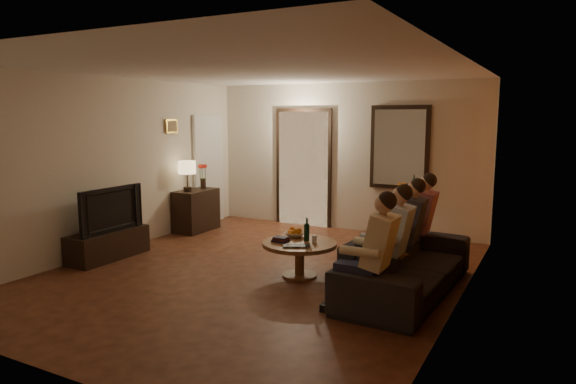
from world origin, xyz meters
The scene contains 33 objects.
floor centered at (0.00, 0.00, 0.00)m, with size 5.00×6.00×0.01m, color #3F1D11.
ceiling centered at (0.00, 0.00, 2.60)m, with size 5.00×6.00×0.01m, color white.
back_wall centered at (0.00, 3.00, 1.30)m, with size 5.00×0.02×2.60m, color beige.
front_wall centered at (0.00, -3.00, 1.30)m, with size 5.00×0.02×2.60m, color beige.
left_wall centered at (-2.50, 0.00, 1.30)m, with size 0.02×6.00×2.60m, color beige.
right_wall centered at (2.50, 0.00, 1.30)m, with size 0.02×6.00×2.60m, color beige.
orange_accent centered at (2.49, 0.00, 1.30)m, with size 0.01×6.00×2.60m, color orange.
kitchen_doorway centered at (-0.80, 2.98, 1.05)m, with size 1.00×0.06×2.10m, color #FFE0A5.
door_trim centered at (-0.80, 2.97, 1.05)m, with size 1.12×0.04×2.22m, color black.
fridge_glimpse centered at (-0.55, 2.98, 0.90)m, with size 0.45×0.03×1.70m, color silver.
mirror_frame centered at (1.00, 2.96, 1.50)m, with size 1.00×0.05×1.40m, color black.
mirror_glass centered at (1.00, 2.93, 1.50)m, with size 0.86×0.02×1.26m, color white.
white_door centered at (-2.46, 2.30, 1.02)m, with size 0.06×0.85×2.04m, color white.
framed_art centered at (-2.47, 1.30, 1.85)m, with size 0.03×0.28×0.24m, color #B28C33.
art_canvas centered at (-2.46, 1.30, 1.85)m, with size 0.01×0.22×0.18m, color brown.
dresser centered at (-2.25, 1.62, 0.37)m, with size 0.45×0.82×0.73m, color black.
table_lamp centered at (-2.25, 1.40, 1.00)m, with size 0.30×0.30×0.54m, color beige, non-canonical shape.
flower_vase centered at (-2.25, 1.84, 0.95)m, with size 0.14×0.14×0.44m, color red, non-canonical shape.
tv_stand centered at (-2.25, -0.40, 0.20)m, with size 0.45×1.20×0.40m, color black.
tv centered at (-2.25, -0.40, 0.72)m, with size 0.14×1.10×0.63m, color black.
sofa centered at (1.90, 0.20, 0.35)m, with size 0.93×2.37×0.69m, color black.
person_a centered at (1.80, -0.70, 0.60)m, with size 0.60×0.40×1.20m, color tan, non-canonical shape.
person_b centered at (1.80, -0.10, 0.60)m, with size 0.60×0.40×1.20m, color tan, non-canonical shape.
person_c centered at (1.80, 0.50, 0.60)m, with size 0.60×0.40×1.20m, color tan, non-canonical shape.
person_d centered at (1.80, 1.10, 0.60)m, with size 0.60×0.40×1.20m, color tan, non-canonical shape.
dog centered at (1.55, 0.22, 0.28)m, with size 0.56×0.24×0.56m, color #9B6B47, non-canonical shape.
coffee_table centered at (0.55, 0.14, 0.23)m, with size 0.94×0.94×0.45m, color brown.
bowl centered at (0.37, 0.36, 0.48)m, with size 0.26×0.26×0.06m, color white.
oranges centered at (0.37, 0.36, 0.55)m, with size 0.20×0.20×0.08m, color orange, non-canonical shape.
wine_bottle centered at (0.60, 0.24, 0.60)m, with size 0.07×0.07×0.31m, color black, non-canonical shape.
wine_glass centered at (0.73, 0.19, 0.50)m, with size 0.06×0.06×0.10m, color silver.
book_stack centered at (0.33, 0.04, 0.48)m, with size 0.20×0.15×0.07m, color black, non-canonical shape.
laptop centered at (0.65, -0.14, 0.46)m, with size 0.33×0.21×0.03m, color black.
Camera 1 is at (3.38, -5.50, 2.04)m, focal length 32.00 mm.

